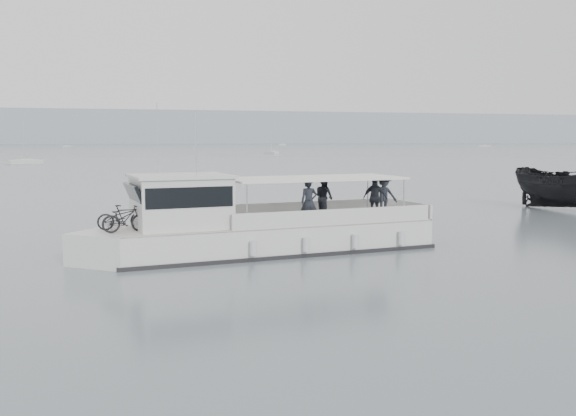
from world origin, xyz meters
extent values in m
plane|color=#555F64|center=(0.00, 0.00, 0.00)|extent=(1400.00, 1400.00, 0.00)
cube|color=#939EA8|center=(0.00, 560.00, 14.00)|extent=(1400.00, 90.00, 28.00)
cube|color=silver|center=(6.00, 0.31, 0.44)|extent=(11.93, 4.35, 1.26)
cube|color=silver|center=(0.20, -0.32, 0.44)|extent=(3.14, 3.14, 1.26)
cube|color=beige|center=(6.00, 0.31, 1.07)|extent=(11.93, 4.35, 0.06)
cube|color=black|center=(6.00, 0.31, 0.05)|extent=(12.13, 4.49, 0.17)
cube|color=silver|center=(7.57, 1.98, 1.36)|extent=(7.74, 0.94, 0.58)
cube|color=silver|center=(7.90, -0.99, 1.36)|extent=(7.74, 0.94, 0.58)
cube|color=silver|center=(11.74, 0.93, 1.36)|extent=(0.43, 3.10, 0.58)
cube|color=silver|center=(2.52, -0.07, 1.94)|extent=(3.38, 2.94, 1.75)
cube|color=black|center=(1.02, -0.23, 2.09)|extent=(0.80, 2.47, 1.12)
cube|color=black|center=(2.52, -0.07, 2.23)|extent=(3.19, 2.96, 0.68)
cube|color=silver|center=(2.52, -0.07, 2.87)|extent=(3.59, 3.16, 0.10)
cube|color=white|center=(7.54, 0.48, 2.67)|extent=(6.88, 3.61, 0.08)
cylinder|color=silver|center=(4.60, -1.21, 1.87)|extent=(0.06, 0.06, 1.60)
cylinder|color=silver|center=(4.30, 1.49, 1.87)|extent=(0.06, 0.06, 1.60)
cylinder|color=silver|center=(10.78, -0.54, 1.87)|extent=(0.06, 0.06, 1.60)
cylinder|color=silver|center=(10.49, 2.16, 1.87)|extent=(0.06, 0.06, 1.60)
cylinder|color=silver|center=(1.84, 0.73, 4.13)|extent=(0.03, 0.03, 2.53)
cylinder|color=silver|center=(2.98, -0.71, 3.94)|extent=(0.03, 0.03, 2.14)
cylinder|color=silver|center=(4.73, -1.55, 0.49)|extent=(0.26, 0.26, 0.49)
cylinder|color=silver|center=(6.66, -1.34, 0.49)|extent=(0.26, 0.26, 0.49)
cylinder|color=silver|center=(8.60, -1.13, 0.49)|extent=(0.26, 0.26, 0.49)
cylinder|color=silver|center=(10.53, -0.92, 0.49)|extent=(0.26, 0.26, 0.49)
imported|color=black|center=(0.54, 0.10, 1.51)|extent=(1.72, 0.76, 0.88)
imported|color=black|center=(0.63, -0.67, 1.53)|extent=(1.57, 0.60, 0.92)
imported|color=#22262D|center=(7.06, -0.46, 1.89)|extent=(0.65, 0.47, 1.63)
imported|color=#22262D|center=(8.24, 1.24, 1.89)|extent=(0.83, 0.95, 1.63)
imported|color=#22262D|center=(9.92, 0.15, 1.89)|extent=(0.97, 0.95, 1.63)
imported|color=#22262D|center=(10.78, 1.22, 1.89)|extent=(1.15, 0.79, 1.63)
imported|color=black|center=(25.84, 8.65, 1.33)|extent=(4.50, 7.35, 2.66)
cube|color=silver|center=(45.88, 150.02, 0.30)|extent=(3.30, 5.51, 0.75)
cube|color=silver|center=(45.88, 150.02, 0.62)|extent=(1.99, 2.22, 0.45)
cylinder|color=silver|center=(45.88, 150.02, 3.49)|extent=(0.08, 0.08, 5.78)
cube|color=silver|center=(118.08, 391.22, 0.30)|extent=(5.08, 1.99, 0.75)
cube|color=silver|center=(118.08, 391.22, 0.62)|extent=(1.85, 1.53, 0.45)
cube|color=silver|center=(-14.72, 318.32, 0.30)|extent=(4.41, 5.91, 0.75)
cube|color=silver|center=(-14.72, 318.32, 0.62)|extent=(2.38, 2.54, 0.45)
cylinder|color=silver|center=(-14.72, 318.32, 3.76)|extent=(0.08, 0.08, 6.31)
cube|color=silver|center=(-11.88, 92.07, 0.30)|extent=(5.81, 4.72, 0.75)
cube|color=silver|center=(-11.88, 92.07, 0.62)|extent=(2.57, 2.46, 0.45)
cylinder|color=silver|center=(-11.88, 92.07, 3.76)|extent=(0.08, 0.08, 6.33)
cube|color=silver|center=(198.38, 277.72, 0.30)|extent=(6.56, 5.05, 0.75)
cube|color=silver|center=(198.38, 277.72, 0.62)|extent=(2.85, 2.69, 0.45)
cylinder|color=silver|center=(198.38, 277.72, 4.13)|extent=(0.08, 0.08, 7.06)
camera|label=1|loc=(-0.17, -22.25, 4.14)|focal=40.00mm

